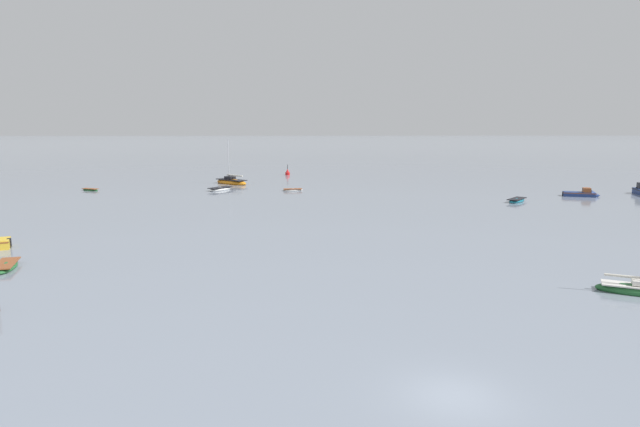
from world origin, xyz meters
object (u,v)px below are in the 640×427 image
at_px(rowboat_moored_3, 220,189).
at_px(sailboat_moored_0, 231,182).
at_px(rowboat_moored_2, 517,200).
at_px(motorboat_moored_1, 585,195).
at_px(rowboat_moored_1, 293,190).
at_px(sailboat_moored_2, 637,290).
at_px(rowboat_moored_4, 6,266).
at_px(channel_buoy, 288,173).
at_px(rowboat_moored_0, 90,190).

bearing_deg(rowboat_moored_3, sailboat_moored_0, -146.76).
bearing_deg(rowboat_moored_2, motorboat_moored_1, -26.81).
distance_m(rowboat_moored_1, rowboat_moored_2, 33.18).
bearing_deg(sailboat_moored_2, rowboat_moored_4, -163.99).
height_order(sailboat_moored_0, channel_buoy, sailboat_moored_0).
xyz_separation_m(rowboat_moored_1, sailboat_moored_0, (-10.98, 10.01, 0.21)).
relative_size(sailboat_moored_0, rowboat_moored_4, 1.92).
relative_size(rowboat_moored_3, sailboat_moored_2, 0.83).
height_order(rowboat_moored_0, motorboat_moored_1, motorboat_moored_1).
xyz_separation_m(rowboat_moored_1, rowboat_moored_4, (-20.02, -45.61, 0.03)).
xyz_separation_m(sailboat_moored_0, rowboat_moored_3, (-0.53, -9.05, -0.15)).
distance_m(rowboat_moored_2, rowboat_moored_4, 60.53).
height_order(rowboat_moored_3, rowboat_moored_4, rowboat_moored_3).
distance_m(rowboat_moored_0, rowboat_moored_1, 31.96).
bearing_deg(rowboat_moored_4, motorboat_moored_1, -74.50).
bearing_deg(motorboat_moored_1, rowboat_moored_3, -171.54).
relative_size(sailboat_moored_0, motorboat_moored_1, 1.50).
bearing_deg(rowboat_moored_1, channel_buoy, 88.03).
relative_size(rowboat_moored_2, rowboat_moored_4, 1.00).
distance_m(rowboat_moored_0, channel_buoy, 39.09).
height_order(rowboat_moored_1, motorboat_moored_1, motorboat_moored_1).
xyz_separation_m(rowboat_moored_4, sailboat_moored_2, (43.22, -6.94, 0.07)).
bearing_deg(rowboat_moored_4, rowboat_moored_0, -1.48).
bearing_deg(sailboat_moored_2, rowboat_moored_3, 148.10).
bearing_deg(rowboat_moored_2, sailboat_moored_0, 101.70).
xyz_separation_m(rowboat_moored_1, motorboat_moored_1, (42.54, -7.55, 0.15)).
height_order(rowboat_moored_4, channel_buoy, channel_buoy).
bearing_deg(rowboat_moored_2, rowboat_moored_1, 107.87).
bearing_deg(rowboat_moored_0, motorboat_moored_1, -162.27).
bearing_deg(rowboat_moored_4, rowboat_moored_1, -39.51).
bearing_deg(rowboat_moored_2, rowboat_moored_3, 112.36).
bearing_deg(rowboat_moored_1, motorboat_moored_1, -15.91).
bearing_deg(motorboat_moored_1, rowboat_moored_4, -131.28).
bearing_deg(sailboat_moored_2, channel_buoy, 132.77).
height_order(rowboat_moored_1, sailboat_moored_2, sailboat_moored_2).
bearing_deg(sailboat_moored_0, rowboat_moored_1, 178.42).
relative_size(sailboat_moored_0, rowboat_moored_3, 1.77).
bearing_deg(motorboat_moored_1, sailboat_moored_0, 179.25).
relative_size(rowboat_moored_0, rowboat_moored_1, 0.96).
height_order(rowboat_moored_1, rowboat_moored_3, rowboat_moored_3).
bearing_deg(rowboat_moored_3, rowboat_moored_2, 108.82).
relative_size(rowboat_moored_0, rowboat_moored_4, 0.75).
relative_size(rowboat_moored_2, sailboat_moored_0, 0.52).
xyz_separation_m(rowboat_moored_4, channel_buoy, (18.26, 71.50, 0.29)).
height_order(rowboat_moored_0, sailboat_moored_0, sailboat_moored_0).
relative_size(rowboat_moored_1, rowboat_moored_3, 0.72).
xyz_separation_m(sailboat_moored_0, rowboat_moored_4, (-9.04, -55.62, -0.18)).
height_order(sailboat_moored_0, sailboat_moored_2, sailboat_moored_0).
xyz_separation_m(rowboat_moored_0, rowboat_moored_4, (11.92, -46.66, 0.04)).
height_order(rowboat_moored_0, sailboat_moored_2, sailboat_moored_2).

